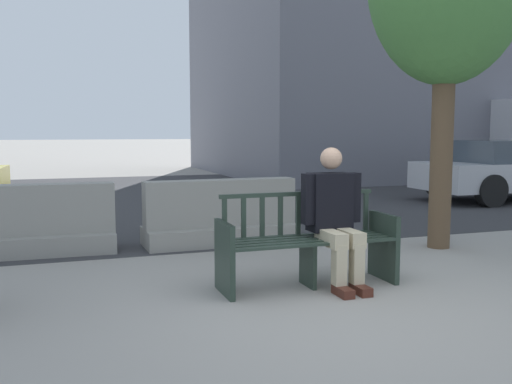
# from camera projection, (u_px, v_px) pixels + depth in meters

# --- Properties ---
(ground_plane) EXTENTS (200.00, 200.00, 0.00)m
(ground_plane) POSITION_uv_depth(u_px,v_px,m) (364.00, 313.00, 4.62)
(ground_plane) COLOR gray
(street_asphalt) EXTENTS (120.00, 12.00, 0.01)m
(street_asphalt) POSITION_uv_depth(u_px,v_px,m) (168.00, 197.00, 12.79)
(street_asphalt) COLOR #333335
(street_asphalt) RESTS_ON ground
(street_bench) EXTENTS (1.69, 0.53, 0.88)m
(street_bench) POSITION_uv_depth(u_px,v_px,m) (307.00, 245.00, 5.40)
(street_bench) COLOR #28382D
(street_bench) RESTS_ON ground
(seated_person) EXTENTS (0.58, 0.72, 1.31)m
(seated_person) POSITION_uv_depth(u_px,v_px,m) (334.00, 214.00, 5.40)
(seated_person) COLOR black
(seated_person) RESTS_ON ground
(jersey_barrier_centre) EXTENTS (2.02, 0.74, 0.84)m
(jersey_barrier_centre) POSITION_uv_depth(u_px,v_px,m) (221.00, 218.00, 7.46)
(jersey_barrier_centre) COLOR gray
(jersey_barrier_centre) RESTS_ON ground
(jersey_barrier_left) EXTENTS (2.02, 0.74, 0.84)m
(jersey_barrier_left) POSITION_uv_depth(u_px,v_px,m) (29.00, 226.00, 6.79)
(jersey_barrier_left) COLOR gray
(jersey_barrier_left) RESTS_ON ground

